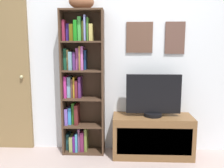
# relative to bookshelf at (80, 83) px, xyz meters

# --- Properties ---
(back_wall) EXTENTS (4.80, 0.08, 2.34)m
(back_wall) POSITION_rel_bookshelf_xyz_m (0.51, 0.12, 0.29)
(back_wall) COLOR silver
(back_wall) RESTS_ON ground
(bookshelf) EXTENTS (0.51, 0.25, 1.76)m
(bookshelf) POSITION_rel_bookshelf_xyz_m (0.00, 0.00, 0.00)
(bookshelf) COLOR #422D20
(bookshelf) RESTS_ON ground
(football) EXTENTS (0.34, 0.27, 0.17)m
(football) POSITION_rel_bookshelf_xyz_m (0.05, -0.03, 0.96)
(football) COLOR brown
(football) RESTS_ON bookshelf
(tv_stand) EXTENTS (0.96, 0.37, 0.50)m
(tv_stand) POSITION_rel_bookshelf_xyz_m (0.90, -0.10, -0.63)
(tv_stand) COLOR brown
(tv_stand) RESTS_ON ground
(television) EXTENTS (0.65, 0.22, 0.51)m
(television) POSITION_rel_bookshelf_xyz_m (0.90, -0.10, -0.14)
(television) COLOR black
(television) RESTS_ON tv_stand
(door) EXTENTS (0.76, 0.09, 1.99)m
(door) POSITION_rel_bookshelf_xyz_m (-1.03, 0.07, 0.11)
(door) COLOR olive
(door) RESTS_ON ground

